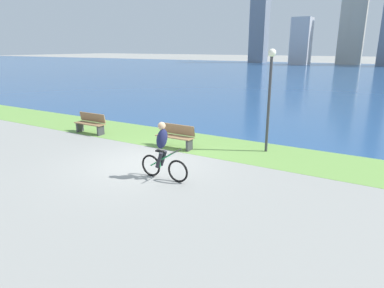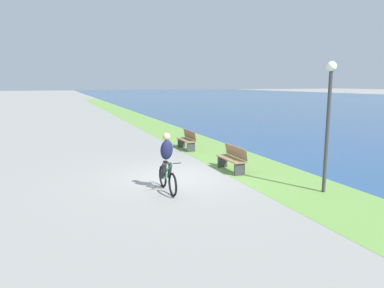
{
  "view_description": "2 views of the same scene",
  "coord_description": "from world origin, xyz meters",
  "px_view_note": "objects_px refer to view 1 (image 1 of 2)",
  "views": [
    {
      "loc": [
        6.75,
        -8.38,
        3.73
      ],
      "look_at": [
        1.56,
        0.4,
        0.8
      ],
      "focal_mm": 31.66,
      "sensor_mm": 36.0,
      "label": 1
    },
    {
      "loc": [
        10.81,
        -3.73,
        3.1
      ],
      "look_at": [
        0.98,
        0.08,
        1.28
      ],
      "focal_mm": 33.23,
      "sensor_mm": 36.0,
      "label": 2
    }
  ],
  "objects_px": {
    "bench_far_along_path": "(91,123)",
    "lamppost_tall": "(270,85)",
    "bench_near_path": "(175,136)",
    "cyclist_lead": "(163,151)"
  },
  "relations": [
    {
      "from": "bench_near_path",
      "to": "cyclist_lead",
      "type": "bearing_deg",
      "value": -63.22
    },
    {
      "from": "bench_near_path",
      "to": "bench_far_along_path",
      "type": "height_order",
      "value": "same"
    },
    {
      "from": "bench_far_along_path",
      "to": "lamppost_tall",
      "type": "bearing_deg",
      "value": 9.86
    },
    {
      "from": "bench_far_along_path",
      "to": "lamppost_tall",
      "type": "xyz_separation_m",
      "value": [
        7.67,
        1.33,
        1.98
      ]
    },
    {
      "from": "cyclist_lead",
      "to": "lamppost_tall",
      "type": "height_order",
      "value": "lamppost_tall"
    },
    {
      "from": "bench_near_path",
      "to": "bench_far_along_path",
      "type": "xyz_separation_m",
      "value": [
        -4.52,
        -0.02,
        0.0
      ]
    },
    {
      "from": "cyclist_lead",
      "to": "bench_near_path",
      "type": "height_order",
      "value": "cyclist_lead"
    },
    {
      "from": "lamppost_tall",
      "to": "bench_far_along_path",
      "type": "bearing_deg",
      "value": -170.14
    },
    {
      "from": "bench_near_path",
      "to": "bench_far_along_path",
      "type": "relative_size",
      "value": 1.0
    },
    {
      "from": "bench_near_path",
      "to": "lamppost_tall",
      "type": "xyz_separation_m",
      "value": [
        3.15,
        1.31,
        1.98
      ]
    }
  ]
}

